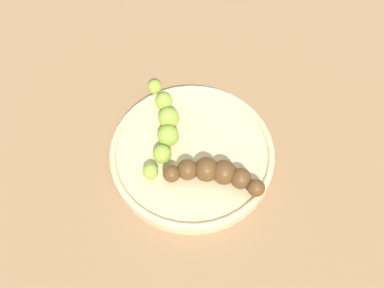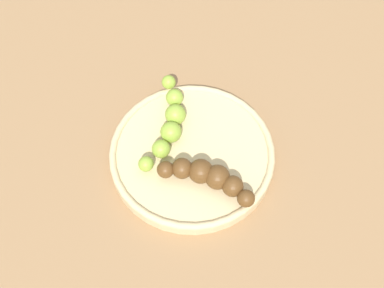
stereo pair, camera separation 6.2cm
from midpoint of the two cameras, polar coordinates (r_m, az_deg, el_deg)
The scene contains 4 objects.
ground_plane at distance 0.65m, azimuth 2.71°, elevation -1.95°, with size 2.40×2.40×0.00m, color #936D47.
fruit_bowl at distance 0.64m, azimuth 2.75°, elevation -1.42°, with size 0.23×0.23×0.02m.
banana_overripe at distance 0.60m, azimuth 4.97°, elevation -4.36°, with size 0.05×0.14×0.03m.
banana_green at distance 0.64m, azimuth -0.16°, elevation 2.48°, with size 0.16×0.06×0.03m.
Camera 2 is at (0.30, 0.11, 0.57)m, focal length 42.70 mm.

